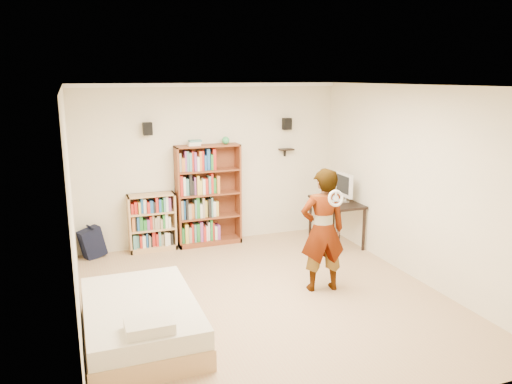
% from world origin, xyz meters
% --- Properties ---
extents(ground, '(4.50, 5.00, 0.01)m').
position_xyz_m(ground, '(0.00, 0.00, 0.00)').
color(ground, tan).
rests_on(ground, ground).
extents(room_shell, '(4.52, 5.02, 2.71)m').
position_xyz_m(room_shell, '(0.00, 0.00, 1.76)').
color(room_shell, beige).
rests_on(room_shell, ground).
extents(crown_molding, '(4.50, 5.00, 0.06)m').
position_xyz_m(crown_molding, '(0.00, 0.00, 2.67)').
color(crown_molding, white).
rests_on(crown_molding, room_shell).
extents(speaker_left, '(0.14, 0.12, 0.20)m').
position_xyz_m(speaker_left, '(-1.05, 2.40, 2.00)').
color(speaker_left, black).
rests_on(speaker_left, room_shell).
extents(speaker_right, '(0.14, 0.12, 0.20)m').
position_xyz_m(speaker_right, '(1.35, 2.40, 2.00)').
color(speaker_right, black).
rests_on(speaker_right, room_shell).
extents(wall_shelf, '(0.25, 0.16, 0.02)m').
position_xyz_m(wall_shelf, '(1.35, 2.41, 1.55)').
color(wall_shelf, black).
rests_on(wall_shelf, room_shell).
extents(tall_bookshelf, '(1.08, 0.31, 1.71)m').
position_xyz_m(tall_bookshelf, '(-0.10, 2.34, 0.85)').
color(tall_bookshelf, brown).
rests_on(tall_bookshelf, ground).
extents(low_bookshelf, '(0.76, 0.28, 0.95)m').
position_xyz_m(low_bookshelf, '(-1.06, 2.36, 0.47)').
color(low_bookshelf, tan).
rests_on(low_bookshelf, ground).
extents(computer_desk, '(0.55, 1.09, 0.75)m').
position_xyz_m(computer_desk, '(1.96, 1.64, 0.37)').
color(computer_desk, black).
rests_on(computer_desk, ground).
extents(imac, '(0.17, 0.50, 0.49)m').
position_xyz_m(imac, '(2.01, 1.54, 0.99)').
color(imac, silver).
rests_on(imac, computer_desk).
extents(daybed, '(1.19, 1.83, 0.54)m').
position_xyz_m(daybed, '(-1.64, -0.47, 0.27)').
color(daybed, beige).
rests_on(daybed, ground).
extents(person, '(0.66, 0.48, 1.66)m').
position_xyz_m(person, '(0.82, -0.00, 0.83)').
color(person, black).
rests_on(person, ground).
extents(wii_wheel, '(0.21, 0.08, 0.22)m').
position_xyz_m(wii_wheel, '(0.82, -0.31, 1.33)').
color(wii_wheel, silver).
rests_on(wii_wheel, person).
extents(navy_bag, '(0.44, 0.37, 0.51)m').
position_xyz_m(navy_bag, '(-2.01, 2.33, 0.25)').
color(navy_bag, black).
rests_on(navy_bag, ground).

